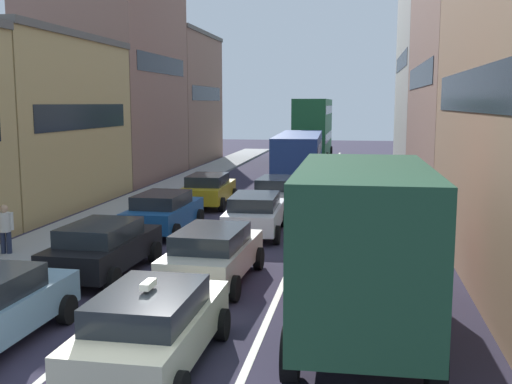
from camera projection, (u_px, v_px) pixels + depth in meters
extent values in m
cube|color=#9A9A9A|center=(152.00, 196.00, 30.81)|extent=(2.60, 64.00, 0.14)
cube|color=silver|center=(249.00, 200.00, 29.98)|extent=(0.16, 60.00, 0.01)
cube|color=silver|center=(319.00, 202.00, 29.41)|extent=(0.16, 60.00, 0.01)
cube|color=tan|center=(14.00, 125.00, 27.75)|extent=(7.00, 10.90, 7.53)
cube|color=black|center=(86.00, 117.00, 27.11)|extent=(0.02, 8.80, 1.10)
cube|color=#66605B|center=(9.00, 37.00, 27.18)|extent=(7.20, 10.90, 0.30)
cube|color=#936B5B|center=(109.00, 76.00, 38.09)|extent=(7.00, 10.90, 12.88)
cube|color=black|center=(163.00, 65.00, 37.41)|extent=(0.02, 8.80, 1.10)
cube|color=#936B5B|center=(165.00, 100.00, 49.03)|extent=(7.00, 10.90, 9.99)
cube|color=black|center=(207.00, 94.00, 48.37)|extent=(0.02, 8.80, 1.10)
cube|color=#66605B|center=(164.00, 35.00, 48.28)|extent=(7.20, 10.90, 0.30)
cube|color=#B2ADA3|center=(451.00, 71.00, 43.29)|extent=(7.00, 14.57, 13.97)
cube|color=black|center=(401.00, 62.00, 43.78)|extent=(0.02, 11.73, 1.10)
cube|color=#936B5B|center=(494.00, 87.00, 29.20)|extent=(7.00, 14.57, 10.98)
cube|color=black|center=(419.00, 76.00, 29.71)|extent=(0.02, 11.73, 1.10)
cube|color=black|center=(471.00, 91.00, 15.55)|extent=(0.02, 11.73, 1.10)
cube|color=#A51E1E|center=(359.00, 237.00, 15.17)|extent=(2.44, 2.44, 1.90)
cube|color=black|center=(359.00, 213.00, 16.30)|extent=(2.02, 0.06, 0.70)
cube|color=#234C33|center=(363.00, 241.00, 11.39)|extent=(2.49, 5.48, 2.80)
cube|color=white|center=(298.00, 224.00, 11.53)|extent=(0.09, 4.48, 0.90)
cylinder|color=black|center=(311.00, 271.00, 15.57)|extent=(0.32, 0.96, 0.96)
cylinder|color=black|center=(407.00, 275.00, 15.20)|extent=(0.32, 0.96, 0.96)
cylinder|color=black|center=(291.00, 354.00, 10.41)|extent=(0.32, 0.96, 0.96)
cylinder|color=black|center=(436.00, 363.00, 10.04)|extent=(0.32, 0.96, 0.96)
cube|color=beige|center=(153.00, 331.00, 10.93)|extent=(1.83, 4.31, 0.70)
cube|color=#1E2328|center=(149.00, 305.00, 10.65)|extent=(1.60, 2.42, 0.52)
cube|color=#F2EACC|center=(148.00, 285.00, 10.60)|extent=(0.16, 0.44, 0.12)
cylinder|color=black|center=(135.00, 319.00, 12.56)|extent=(0.22, 0.64, 0.64)
cylinder|color=black|center=(222.00, 324.00, 12.24)|extent=(0.22, 0.64, 0.64)
cylinder|color=black|center=(68.00, 382.00, 9.71)|extent=(0.22, 0.64, 0.64)
cylinder|color=black|center=(67.00, 309.00, 13.13)|extent=(0.23, 0.64, 0.64)
cube|color=beige|center=(214.00, 257.00, 16.18)|extent=(1.97, 4.37, 0.70)
cube|color=#1E2328|center=(211.00, 238.00, 15.90)|extent=(1.68, 2.47, 0.52)
cylinder|color=black|center=(197.00, 255.00, 17.83)|extent=(0.24, 0.65, 0.64)
cylinder|color=black|center=(259.00, 258.00, 17.45)|extent=(0.24, 0.65, 0.64)
cylinder|color=black|center=(162.00, 284.00, 15.00)|extent=(0.24, 0.65, 0.64)
cylinder|color=black|center=(234.00, 288.00, 14.62)|extent=(0.24, 0.65, 0.64)
cube|color=black|center=(104.00, 251.00, 16.90)|extent=(1.94, 4.36, 0.70)
cube|color=#1E2328|center=(100.00, 233.00, 16.63)|extent=(1.66, 2.46, 0.52)
cylinder|color=black|center=(98.00, 249.00, 18.55)|extent=(0.24, 0.65, 0.64)
cylinder|color=black|center=(155.00, 252.00, 18.19)|extent=(0.24, 0.65, 0.64)
cylinder|color=black|center=(47.00, 276.00, 15.72)|extent=(0.24, 0.65, 0.64)
cylinder|color=black|center=(113.00, 280.00, 15.35)|extent=(0.24, 0.65, 0.64)
cube|color=silver|center=(255.00, 216.00, 22.09)|extent=(1.95, 4.36, 0.70)
cube|color=#1E2328|center=(255.00, 202.00, 21.81)|extent=(1.67, 2.46, 0.52)
cylinder|color=black|center=(237.00, 218.00, 23.70)|extent=(0.24, 0.65, 0.64)
cylinder|color=black|center=(284.00, 219.00, 23.45)|extent=(0.24, 0.65, 0.64)
cylinder|color=black|center=(223.00, 233.00, 20.83)|extent=(0.24, 0.65, 0.64)
cylinder|color=black|center=(276.00, 235.00, 20.58)|extent=(0.24, 0.65, 0.64)
cube|color=#194C8C|center=(164.00, 214.00, 22.46)|extent=(1.89, 4.34, 0.70)
cube|color=#1E2328|center=(162.00, 200.00, 22.19)|extent=(1.64, 2.44, 0.52)
cylinder|color=black|center=(155.00, 216.00, 24.11)|extent=(0.23, 0.64, 0.64)
cylinder|color=black|center=(199.00, 217.00, 23.76)|extent=(0.23, 0.64, 0.64)
cylinder|color=black|center=(125.00, 231.00, 21.26)|extent=(0.23, 0.64, 0.64)
cylinder|color=black|center=(176.00, 233.00, 20.92)|extent=(0.23, 0.64, 0.64)
cube|color=gray|center=(278.00, 195.00, 27.14)|extent=(1.96, 4.36, 0.70)
cube|color=#1E2328|center=(277.00, 183.00, 26.86)|extent=(1.67, 2.46, 0.52)
cylinder|color=black|center=(264.00, 197.00, 28.79)|extent=(0.24, 0.65, 0.64)
cylinder|color=black|center=(303.00, 199.00, 28.42)|extent=(0.24, 0.65, 0.64)
cylinder|color=black|center=(251.00, 208.00, 25.96)|extent=(0.24, 0.65, 0.64)
cylinder|color=black|center=(294.00, 209.00, 25.59)|extent=(0.24, 0.65, 0.64)
cube|color=#B29319|center=(209.00, 192.00, 28.24)|extent=(1.91, 4.34, 0.70)
cube|color=#1E2328|center=(208.00, 180.00, 27.97)|extent=(1.64, 2.45, 0.52)
cylinder|color=black|center=(197.00, 194.00, 29.86)|extent=(0.24, 0.65, 0.64)
cylinder|color=black|center=(234.00, 195.00, 29.59)|extent=(0.24, 0.65, 0.64)
cylinder|color=black|center=(181.00, 204.00, 26.99)|extent=(0.24, 0.65, 0.64)
cylinder|color=black|center=(222.00, 205.00, 26.73)|extent=(0.24, 0.65, 0.64)
cube|color=#19592D|center=(346.00, 230.00, 19.69)|extent=(2.01, 4.38, 0.70)
cube|color=#1E2328|center=(346.00, 214.00, 19.42)|extent=(1.70, 2.48, 0.52)
cylinder|color=black|center=(323.00, 230.00, 21.35)|extent=(0.25, 0.65, 0.64)
cylinder|color=black|center=(376.00, 232.00, 20.96)|extent=(0.25, 0.65, 0.64)
cylinder|color=black|center=(312.00, 249.00, 18.53)|extent=(0.25, 0.65, 0.64)
cylinder|color=black|center=(374.00, 253.00, 18.13)|extent=(0.25, 0.65, 0.64)
cube|color=navy|center=(299.00, 154.00, 36.79)|extent=(2.93, 10.59, 2.40)
cube|color=black|center=(299.00, 148.00, 36.74)|extent=(2.93, 9.96, 0.70)
cylinder|color=black|center=(284.00, 167.00, 40.83)|extent=(0.34, 1.01, 1.00)
cylinder|color=black|center=(321.00, 167.00, 40.51)|extent=(0.34, 1.01, 1.00)
cylinder|color=black|center=(273.00, 180.00, 34.03)|extent=(0.34, 1.01, 1.00)
cylinder|color=black|center=(318.00, 180.00, 33.71)|extent=(0.34, 1.01, 1.00)
cube|color=#1E6033|center=(313.00, 141.00, 49.82)|extent=(2.52, 10.50, 2.40)
cube|color=black|center=(313.00, 136.00, 49.76)|extent=(2.55, 9.87, 0.70)
cube|color=#1E6033|center=(314.00, 113.00, 49.49)|extent=(2.52, 10.50, 2.16)
cube|color=black|center=(314.00, 110.00, 49.45)|extent=(2.55, 9.87, 0.64)
cylinder|color=black|center=(302.00, 152.00, 53.88)|extent=(0.30, 1.00, 1.00)
cylinder|color=black|center=(331.00, 152.00, 53.47)|extent=(0.30, 1.00, 1.00)
cylinder|color=black|center=(294.00, 158.00, 47.12)|extent=(0.30, 1.00, 1.00)
cylinder|color=black|center=(326.00, 159.00, 46.71)|extent=(0.30, 1.00, 1.00)
cylinder|color=#262D47|center=(3.00, 245.00, 18.75)|extent=(0.16, 0.16, 0.82)
cylinder|color=#262D47|center=(9.00, 245.00, 18.75)|extent=(0.16, 0.16, 0.82)
cylinder|color=silver|center=(5.00, 222.00, 18.65)|extent=(0.34, 0.34, 0.60)
sphere|color=tan|center=(4.00, 209.00, 18.59)|extent=(0.24, 0.24, 0.24)
cylinder|color=silver|center=(12.00, 221.00, 18.65)|extent=(0.10, 0.10, 0.55)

